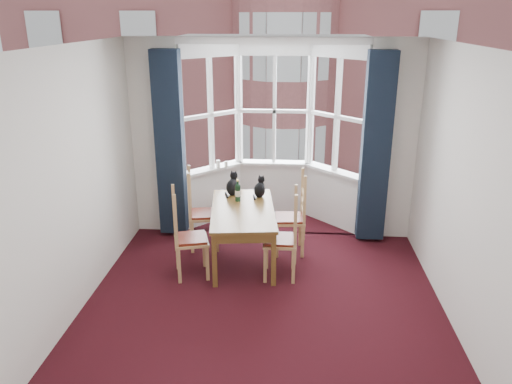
# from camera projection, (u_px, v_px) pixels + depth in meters

# --- Properties ---
(floor) EXTENTS (4.50, 4.50, 0.00)m
(floor) POSITION_uv_depth(u_px,v_px,m) (262.00, 316.00, 5.38)
(floor) COLOR black
(floor) RESTS_ON ground
(ceiling) EXTENTS (4.50, 4.50, 0.00)m
(ceiling) POSITION_uv_depth(u_px,v_px,m) (263.00, 47.00, 4.44)
(ceiling) COLOR white
(ceiling) RESTS_ON floor
(wall_left) EXTENTS (0.00, 4.50, 4.50)m
(wall_left) POSITION_uv_depth(u_px,v_px,m) (65.00, 190.00, 5.05)
(wall_left) COLOR silver
(wall_left) RESTS_ON floor
(wall_right) EXTENTS (0.00, 4.50, 4.50)m
(wall_right) POSITION_uv_depth(u_px,v_px,m) (471.00, 200.00, 4.77)
(wall_right) COLOR silver
(wall_right) RESTS_ON floor
(wall_near) EXTENTS (4.00, 0.00, 4.00)m
(wall_near) POSITION_uv_depth(u_px,v_px,m) (238.00, 331.00, 2.79)
(wall_near) COLOR silver
(wall_near) RESTS_ON floor
(wall_back_pier_left) EXTENTS (0.70, 0.12, 2.80)m
(wall_back_pier_left) POSITION_uv_depth(u_px,v_px,m) (157.00, 138.00, 7.13)
(wall_back_pier_left) COLOR silver
(wall_back_pier_left) RESTS_ON floor
(wall_back_pier_right) EXTENTS (0.70, 0.12, 2.80)m
(wall_back_pier_right) POSITION_uv_depth(u_px,v_px,m) (391.00, 142.00, 6.91)
(wall_back_pier_right) COLOR silver
(wall_back_pier_right) RESTS_ON floor
(bay_window) EXTENTS (2.76, 0.94, 2.80)m
(bay_window) POSITION_uv_depth(u_px,v_px,m) (273.00, 132.00, 7.49)
(bay_window) COLOR white
(bay_window) RESTS_ON floor
(curtain_left) EXTENTS (0.38, 0.22, 2.60)m
(curtain_left) POSITION_uv_depth(u_px,v_px,m) (170.00, 145.00, 6.97)
(curtain_left) COLOR black
(curtain_left) RESTS_ON floor
(curtain_right) EXTENTS (0.38, 0.22, 2.60)m
(curtain_right) POSITION_uv_depth(u_px,v_px,m) (376.00, 149.00, 6.77)
(curtain_right) COLOR black
(curtain_right) RESTS_ON floor
(dining_table) EXTENTS (0.96, 1.57, 0.72)m
(dining_table) POSITION_uv_depth(u_px,v_px,m) (243.00, 215.00, 6.43)
(dining_table) COLOR brown
(dining_table) RESTS_ON floor
(chair_left_near) EXTENTS (0.50, 0.51, 0.92)m
(chair_left_near) POSITION_uv_depth(u_px,v_px,m) (184.00, 241.00, 6.08)
(chair_left_near) COLOR tan
(chair_left_near) RESTS_ON floor
(chair_left_far) EXTENTS (0.47, 0.49, 0.92)m
(chair_left_far) POSITION_uv_depth(u_px,v_px,m) (197.00, 215.00, 6.84)
(chair_left_far) COLOR tan
(chair_left_far) RESTS_ON floor
(chair_right_near) EXTENTS (0.40, 0.42, 0.92)m
(chair_right_near) POSITION_uv_depth(u_px,v_px,m) (287.00, 241.00, 6.06)
(chair_right_near) COLOR tan
(chair_right_near) RESTS_ON floor
(chair_right_far) EXTENTS (0.43, 0.45, 0.92)m
(chair_right_far) POSITION_uv_depth(u_px,v_px,m) (296.00, 219.00, 6.71)
(chair_right_far) COLOR tan
(chair_right_far) RESTS_ON floor
(cat_left) EXTENTS (0.21, 0.27, 0.33)m
(cat_left) POSITION_uv_depth(u_px,v_px,m) (233.00, 186.00, 6.87)
(cat_left) COLOR black
(cat_left) RESTS_ON dining_table
(cat_right) EXTENTS (0.20, 0.25, 0.30)m
(cat_right) POSITION_uv_depth(u_px,v_px,m) (260.00, 189.00, 6.79)
(cat_right) COLOR black
(cat_right) RESTS_ON dining_table
(wine_bottle) EXTENTS (0.08, 0.08, 0.30)m
(wine_bottle) POSITION_uv_depth(u_px,v_px,m) (238.00, 192.00, 6.62)
(wine_bottle) COLOR black
(wine_bottle) RESTS_ON dining_table
(candle_tall) EXTENTS (0.06, 0.06, 0.12)m
(candle_tall) POSITION_uv_depth(u_px,v_px,m) (218.00, 164.00, 7.56)
(candle_tall) COLOR white
(candle_tall) RESTS_ON bay_window
(candle_short) EXTENTS (0.06, 0.06, 0.10)m
(candle_short) POSITION_uv_depth(u_px,v_px,m) (226.00, 164.00, 7.59)
(candle_short) COLOR white
(candle_short) RESTS_ON bay_window
(street) EXTENTS (80.00, 80.00, 0.00)m
(street) POSITION_uv_depth(u_px,v_px,m) (288.00, 141.00, 37.69)
(street) COLOR #333335
(street) RESTS_ON ground
(tenement_building) EXTENTS (18.40, 7.80, 15.20)m
(tenement_building) POSITION_uv_depth(u_px,v_px,m) (286.00, 57.00, 18.00)
(tenement_building) COLOR #AC5B58
(tenement_building) RESTS_ON street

